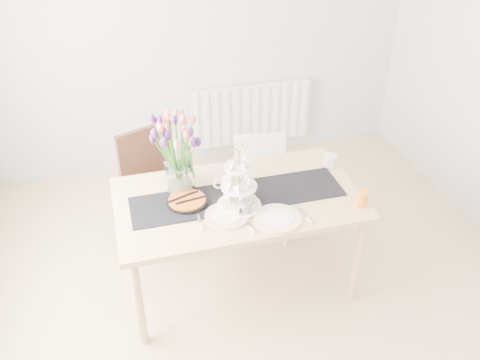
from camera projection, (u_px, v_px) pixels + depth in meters
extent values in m
plane|color=tan|center=(271.00, 323.00, 3.40)|extent=(4.50, 4.50, 0.00)
plane|color=#B9BCBE|center=(196.00, 31.00, 4.49)|extent=(4.00, 0.00, 4.00)
cube|color=white|center=(251.00, 114.00, 5.02)|extent=(1.20, 0.08, 0.60)
cube|color=tan|center=(238.00, 199.00, 3.34)|extent=(1.60, 0.90, 0.04)
cylinder|color=tan|center=(139.00, 303.00, 3.08)|extent=(0.06, 0.06, 0.71)
cylinder|color=tan|center=(358.00, 260.00, 3.40)|extent=(0.06, 0.06, 0.71)
cylinder|color=tan|center=(128.00, 227.00, 3.69)|extent=(0.06, 0.06, 0.71)
cylinder|color=tan|center=(314.00, 196.00, 4.01)|extent=(0.06, 0.06, 0.71)
cube|color=#392014|center=(162.00, 192.00, 3.87)|extent=(0.59, 0.59, 0.04)
cube|color=#392014|center=(146.00, 154.00, 3.87)|extent=(0.44, 0.21, 0.44)
cylinder|color=#392014|center=(156.00, 238.00, 3.79)|extent=(0.04, 0.04, 0.45)
cylinder|color=#392014|center=(197.00, 220.00, 3.97)|extent=(0.04, 0.04, 0.45)
cylinder|color=#392014|center=(134.00, 214.00, 4.03)|extent=(0.04, 0.04, 0.45)
cylinder|color=#392014|center=(173.00, 198.00, 4.21)|extent=(0.04, 0.04, 0.45)
cube|color=white|center=(261.00, 191.00, 3.98)|extent=(0.47, 0.47, 0.04)
cube|color=white|center=(260.00, 156.00, 4.02)|extent=(0.40, 0.12, 0.38)
cylinder|color=white|center=(240.00, 228.00, 3.94)|extent=(0.04, 0.04, 0.39)
cylinder|color=white|center=(286.00, 226.00, 3.96)|extent=(0.04, 0.04, 0.39)
cylinder|color=white|center=(237.00, 200.00, 4.24)|extent=(0.04, 0.04, 0.39)
cylinder|color=white|center=(280.00, 199.00, 4.26)|extent=(0.04, 0.04, 0.39)
cube|color=black|center=(238.00, 196.00, 3.33)|extent=(1.40, 0.35, 0.01)
cube|color=silver|center=(179.00, 178.00, 3.36)|extent=(0.17, 0.17, 0.17)
cylinder|color=gold|center=(239.00, 180.00, 3.12)|extent=(0.01, 0.01, 0.42)
cylinder|color=white|center=(239.00, 205.00, 3.23)|extent=(0.28, 0.28, 0.01)
cylinder|color=white|center=(239.00, 186.00, 3.15)|extent=(0.23, 0.23, 0.01)
cylinder|color=white|center=(239.00, 167.00, 3.07)|extent=(0.18, 0.18, 0.01)
cylinder|color=silver|center=(330.00, 161.00, 3.62)|extent=(0.11, 0.11, 0.09)
cylinder|color=black|center=(187.00, 202.00, 3.27)|extent=(0.27, 0.27, 0.02)
cylinder|color=#C4571B|center=(187.00, 200.00, 3.26)|extent=(0.24, 0.24, 0.01)
cylinder|color=slate|center=(246.00, 207.00, 3.16)|extent=(0.10, 0.10, 0.09)
cylinder|color=silver|center=(244.00, 200.00, 3.22)|extent=(0.08, 0.08, 0.09)
cylinder|color=orange|center=(361.00, 198.00, 3.23)|extent=(0.12, 0.12, 0.10)
cylinder|color=white|center=(227.00, 216.00, 3.15)|extent=(0.29, 0.29, 0.01)
cylinder|color=white|center=(277.00, 218.00, 3.13)|extent=(0.35, 0.35, 0.02)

